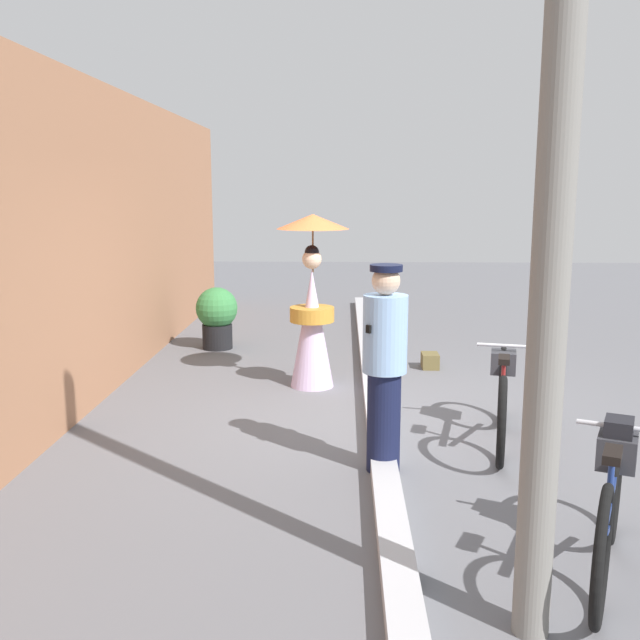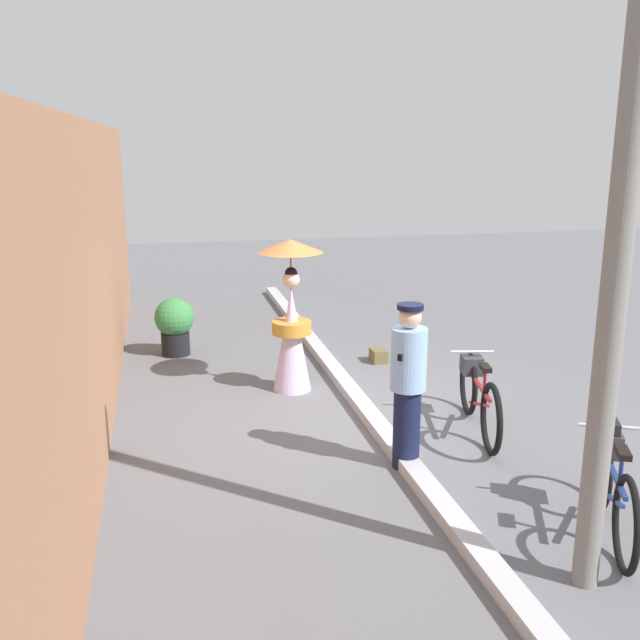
{
  "view_description": "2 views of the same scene",
  "coord_description": "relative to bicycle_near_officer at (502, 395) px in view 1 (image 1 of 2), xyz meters",
  "views": [
    {
      "loc": [
        -6.58,
        0.31,
        2.16
      ],
      "look_at": [
        0.69,
        0.56,
        0.83
      ],
      "focal_mm": 40.03,
      "sensor_mm": 36.0,
      "label": 1
    },
    {
      "loc": [
        -7.28,
        2.22,
        3.07
      ],
      "look_at": [
        -0.05,
        0.57,
        1.19
      ],
      "focal_mm": 39.94,
      "sensor_mm": 36.0,
      "label": 2
    }
  ],
  "objects": [
    {
      "name": "bicycle_far_side",
      "position": [
        -2.14,
        -0.15,
        0.02
      ],
      "size": [
        1.56,
        0.75,
        0.82
      ],
      "color": "black",
      "rests_on": "ground_plane"
    },
    {
      "name": "utility_pole",
      "position": [
        -2.74,
        0.44,
        1.99
      ],
      "size": [
        0.18,
        0.18,
        4.8
      ],
      "primitive_type": "cylinder",
      "color": "slate",
      "rests_on": "ground_plane"
    },
    {
      "name": "bicycle_near_officer",
      "position": [
        0.0,
        0.0,
        0.0
      ],
      "size": [
        1.79,
        0.56,
        0.82
      ],
      "color": "black",
      "rests_on": "ground_plane"
    },
    {
      "name": "person_officer",
      "position": [
        -0.69,
        1.06,
        0.44
      ],
      "size": [
        0.34,
        0.34,
        1.61
      ],
      "color": "#141938",
      "rests_on": "ground_plane"
    },
    {
      "name": "building_wall",
      "position": [
        0.6,
        4.07,
        1.22
      ],
      "size": [
        14.0,
        0.4,
        3.26
      ],
      "primitive_type": "cube",
      "color": "#9E6B4C",
      "rests_on": "ground_plane"
    },
    {
      "name": "backpack_on_pavement",
      "position": [
        2.59,
        0.3,
        -0.32
      ],
      "size": [
        0.28,
        0.2,
        0.18
      ],
      "color": "brown",
      "rests_on": "ground_plane"
    },
    {
      "name": "potted_plant_by_door",
      "position": [
        3.6,
        3.1,
        0.06
      ],
      "size": [
        0.58,
        0.57,
        0.85
      ],
      "color": "black",
      "rests_on": "ground_plane"
    },
    {
      "name": "sidewalk_curb",
      "position": [
        0.6,
        1.06,
        -0.35
      ],
      "size": [
        14.0,
        0.2,
        0.12
      ],
      "primitive_type": "cube",
      "color": "#B2B2B7",
      "rests_on": "ground_plane"
    },
    {
      "name": "person_with_parasol",
      "position": [
        1.73,
        1.72,
        0.54
      ],
      "size": [
        0.79,
        0.79,
        1.9
      ],
      "color": "silver",
      "rests_on": "ground_plane"
    },
    {
      "name": "ground_plane",
      "position": [
        0.6,
        1.06,
        -0.41
      ],
      "size": [
        30.0,
        30.0,
        0.0
      ],
      "primitive_type": "plane",
      "color": "slate"
    }
  ]
}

